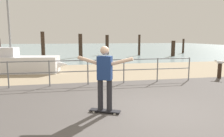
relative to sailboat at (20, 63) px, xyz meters
name	(u,v)px	position (x,y,z in m)	size (l,w,h in m)	color
ground_plane	(165,131)	(4.60, -8.32, -0.52)	(24.00, 10.00, 0.04)	#514C49
beach_strip	(104,71)	(4.60, -0.32, -0.52)	(24.00, 6.00, 0.04)	tan
sea_surface	(80,48)	(4.60, 27.68, -0.52)	(72.00, 50.00, 0.04)	#849EA3
railing_fence	(49,69)	(1.87, -3.72, 0.17)	(12.14, 0.05, 1.05)	slate
sailboat	(20,63)	(0.00, 0.00, 0.00)	(5.05, 2.00, 5.46)	silver
skateboard	(105,111)	(3.52, -7.06, -0.46)	(0.81, 0.54, 0.08)	black
skateboarder	(105,74)	(3.52, -7.06, 0.49)	(1.33, 0.73, 1.65)	#26262B
bollard_short	(219,71)	(9.61, -3.57, -0.17)	(0.18, 0.18, 0.71)	#332319
seagull	(220,62)	(9.60, -3.55, 0.26)	(0.36, 0.40, 0.18)	white
groyne_post_1	(43,47)	(0.60, 5.46, 0.67)	(0.30, 0.30, 2.38)	#332319
groyne_post_2	(80,46)	(3.71, 8.39, 0.61)	(0.37, 0.37, 2.26)	#332319
groyne_post_3	(107,45)	(6.83, 11.28, 0.57)	(0.38, 0.38, 2.20)	#332319
groyne_post_4	(139,45)	(9.95, 9.30, 0.58)	(0.24, 0.24, 2.21)	#332319
groyne_post_5	(173,48)	(13.07, 7.75, 0.27)	(0.39, 0.39, 1.59)	#332319
groyne_post_6	(183,46)	(16.19, 11.21, 0.35)	(0.24, 0.24, 1.74)	#332319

